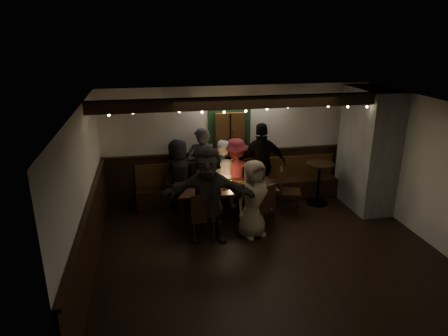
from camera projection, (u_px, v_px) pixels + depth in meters
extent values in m
cube|color=black|center=(267.00, 251.00, 7.13)|extent=(6.00, 5.00, 0.01)
cube|color=black|center=(273.00, 106.00, 6.27)|extent=(6.00, 5.00, 0.01)
cube|color=white|center=(237.00, 143.00, 9.02)|extent=(6.00, 0.01, 2.60)
cube|color=white|center=(83.00, 196.00, 6.15)|extent=(0.01, 5.00, 2.60)
cube|color=white|center=(429.00, 171.00, 7.24)|extent=(0.01, 5.00, 2.60)
cube|color=black|center=(237.00, 175.00, 9.24)|extent=(6.00, 0.05, 1.10)
cube|color=black|center=(91.00, 239.00, 6.41)|extent=(0.05, 5.00, 1.10)
cube|color=slate|center=(368.00, 149.00, 8.56)|extent=(0.70, 1.40, 2.60)
cube|color=black|center=(239.00, 192.00, 9.11)|extent=(4.60, 0.45, 0.45)
cube|color=#5B3612|center=(238.00, 170.00, 9.13)|extent=(4.60, 0.06, 0.50)
cube|color=#193C1D|center=(229.00, 129.00, 8.81)|extent=(0.95, 0.04, 1.00)
cube|color=#5B3612|center=(230.00, 130.00, 8.75)|extent=(0.64, 0.12, 0.76)
cube|color=black|center=(256.00, 102.00, 7.23)|extent=(6.00, 0.16, 0.22)
sphere|color=#FFE599|center=(109.00, 115.00, 6.79)|extent=(0.04, 0.04, 0.04)
sphere|color=#FFE599|center=(133.00, 113.00, 6.85)|extent=(0.04, 0.04, 0.04)
sphere|color=#FFE599|center=(156.00, 112.00, 6.92)|extent=(0.04, 0.04, 0.04)
sphere|color=#FFE599|center=(179.00, 112.00, 7.00)|extent=(0.04, 0.04, 0.04)
sphere|color=#FFE599|center=(202.00, 112.00, 7.08)|extent=(0.04, 0.04, 0.04)
sphere|color=#FFE599|center=(224.00, 112.00, 7.16)|extent=(0.04, 0.04, 0.04)
sphere|color=#FFE599|center=(246.00, 111.00, 7.23)|extent=(0.04, 0.04, 0.04)
sphere|color=#FFE599|center=(267.00, 109.00, 7.29)|extent=(0.04, 0.04, 0.04)
sphere|color=#FFE599|center=(288.00, 107.00, 7.35)|extent=(0.04, 0.04, 0.04)
sphere|color=#FFE599|center=(308.00, 106.00, 7.43)|extent=(0.04, 0.04, 0.04)
sphere|color=#FFE599|center=(328.00, 106.00, 7.50)|extent=(0.04, 0.04, 0.04)
sphere|color=#FFE599|center=(348.00, 107.00, 7.58)|extent=(0.04, 0.04, 0.04)
sphere|color=#FFE599|center=(367.00, 107.00, 7.66)|extent=(0.04, 0.04, 0.04)
sphere|color=#FFE599|center=(386.00, 106.00, 7.73)|extent=(0.04, 0.04, 0.04)
cube|color=black|center=(226.00, 188.00, 8.11)|extent=(2.01, 0.86, 0.06)
cylinder|color=black|center=(182.00, 215.00, 7.73)|extent=(0.07, 0.07, 0.66)
cylinder|color=black|center=(179.00, 201.00, 8.39)|extent=(0.07, 0.07, 0.66)
cylinder|color=black|center=(274.00, 208.00, 8.06)|extent=(0.07, 0.07, 0.66)
cylinder|color=black|center=(264.00, 194.00, 8.72)|extent=(0.07, 0.07, 0.66)
cylinder|color=#BF7226|center=(195.00, 184.00, 8.05)|extent=(0.07, 0.07, 0.13)
cylinder|color=#BF7226|center=(212.00, 189.00, 7.79)|extent=(0.07, 0.07, 0.13)
cylinder|color=silver|center=(223.00, 182.00, 8.18)|extent=(0.07, 0.07, 0.13)
cylinder|color=#BF7226|center=(241.00, 185.00, 8.00)|extent=(0.07, 0.07, 0.13)
cylinder|color=silver|center=(248.00, 178.00, 8.39)|extent=(0.07, 0.07, 0.13)
cylinder|color=#BF7226|center=(262.00, 184.00, 8.06)|extent=(0.07, 0.07, 0.13)
cylinder|color=white|center=(203.00, 194.00, 7.74)|extent=(0.25, 0.25, 0.01)
cube|color=#B2B2B7|center=(226.00, 186.00, 8.05)|extent=(0.15, 0.10, 0.05)
cylinder|color=#990C0C|center=(225.00, 184.00, 8.02)|extent=(0.03, 0.03, 0.15)
cylinder|color=gold|center=(228.00, 184.00, 8.03)|extent=(0.03, 0.03, 0.15)
cylinder|color=silver|center=(231.00, 184.00, 8.15)|extent=(0.05, 0.05, 0.08)
sphere|color=#FFB24C|center=(231.00, 181.00, 8.13)|extent=(0.03, 0.03, 0.03)
cube|color=black|center=(203.00, 217.00, 7.41)|extent=(0.46, 0.46, 0.04)
cube|color=black|center=(204.00, 208.00, 7.13)|extent=(0.44, 0.06, 0.50)
cylinder|color=black|center=(211.00, 223.00, 7.67)|extent=(0.04, 0.04, 0.42)
cylinder|color=black|center=(213.00, 232.00, 7.34)|extent=(0.04, 0.04, 0.42)
cylinder|color=black|center=(193.00, 224.00, 7.62)|extent=(0.04, 0.04, 0.42)
cylinder|color=black|center=(194.00, 233.00, 7.29)|extent=(0.04, 0.04, 0.42)
cube|color=black|center=(258.00, 209.00, 7.68)|extent=(0.60, 0.60, 0.04)
cube|color=black|center=(265.00, 199.00, 7.43)|extent=(0.44, 0.21, 0.52)
cylinder|color=black|center=(259.00, 214.00, 8.01)|extent=(0.04, 0.04, 0.45)
cylinder|color=black|center=(271.00, 221.00, 7.71)|extent=(0.04, 0.04, 0.45)
cylinder|color=black|center=(244.00, 219.00, 7.81)|extent=(0.04, 0.04, 0.45)
cylinder|color=black|center=(256.00, 226.00, 7.52)|extent=(0.04, 0.04, 0.45)
cube|color=black|center=(290.00, 192.00, 8.53)|extent=(0.55, 0.55, 0.04)
cube|color=black|center=(281.00, 180.00, 8.46)|extent=(0.17, 0.43, 0.50)
cylinder|color=black|center=(298.00, 206.00, 8.42)|extent=(0.04, 0.04, 0.43)
cylinder|color=black|center=(281.00, 205.00, 8.46)|extent=(0.04, 0.04, 0.43)
cylinder|color=black|center=(297.00, 199.00, 8.76)|extent=(0.04, 0.04, 0.43)
cylinder|color=black|center=(281.00, 198.00, 8.79)|extent=(0.04, 0.04, 0.43)
cylinder|color=black|center=(317.00, 203.00, 9.07)|extent=(0.49, 0.49, 0.03)
cylinder|color=black|center=(319.00, 184.00, 8.91)|extent=(0.07, 0.07, 0.94)
cylinder|color=black|center=(320.00, 164.00, 8.76)|extent=(0.60, 0.60, 0.04)
imported|color=black|center=(179.00, 174.00, 8.62)|extent=(0.89, 0.76, 1.55)
imported|color=#2A2931|center=(202.00, 168.00, 8.61)|extent=(0.69, 0.48, 1.81)
imported|color=white|center=(222.00, 173.00, 8.75)|extent=(0.89, 0.80, 1.51)
imported|color=maroon|center=(235.00, 173.00, 8.74)|extent=(1.00, 0.58, 1.54)
imported|color=black|center=(262.00, 164.00, 8.80)|extent=(1.13, 0.58, 1.85)
imported|color=#292421|center=(208.00, 195.00, 7.22)|extent=(1.75, 0.83, 1.81)
imported|color=gray|center=(254.00, 199.00, 7.41)|extent=(0.86, 0.71, 1.51)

